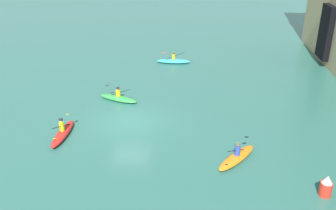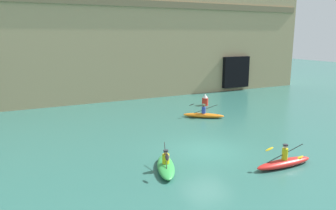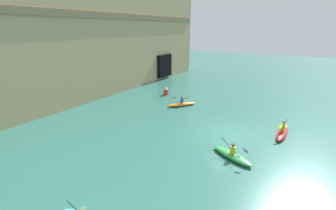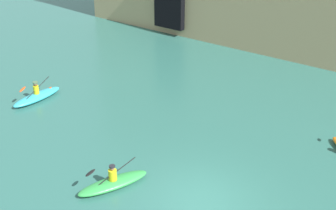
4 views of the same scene
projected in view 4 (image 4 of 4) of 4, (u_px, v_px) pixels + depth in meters
name	position (u px, v px, depth m)	size (l,w,h in m)	color
ground_plane	(201.00, 199.00, 17.70)	(120.00, 120.00, 0.00)	#2D665B
kayak_cyan	(37.00, 96.00, 25.24)	(0.85, 3.07, 1.08)	#33B2C6
kayak_green	(113.00, 182.00, 18.31)	(1.85, 3.05, 1.10)	green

